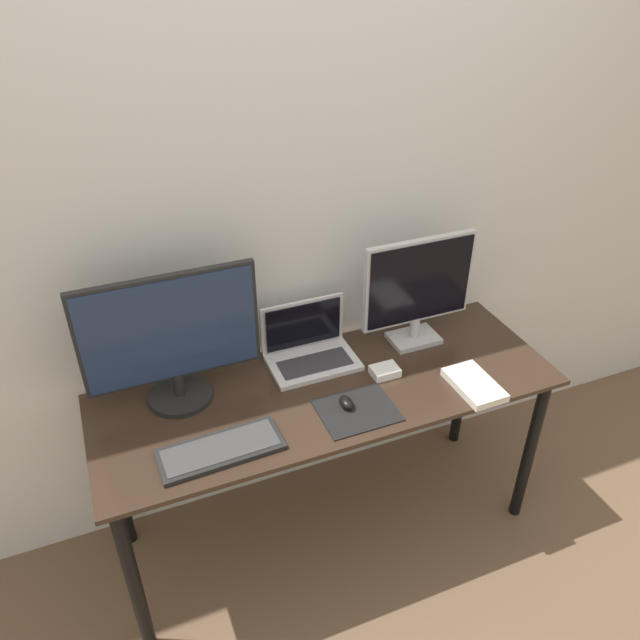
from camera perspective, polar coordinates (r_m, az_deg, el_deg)
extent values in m
plane|color=brown|center=(2.56, 3.35, -22.86)|extent=(12.00, 12.00, 0.00)
cube|color=silver|center=(2.20, -2.76, 9.83)|extent=(7.00, 0.05, 2.50)
cube|color=#332319|center=(2.20, 0.76, -6.39)|extent=(1.63, 0.58, 0.02)
cylinder|color=black|center=(2.21, -16.64, -22.01)|extent=(0.05, 0.05, 0.71)
cylinder|color=black|center=(2.63, 18.62, -11.25)|extent=(0.05, 0.05, 0.71)
cylinder|color=black|center=(2.52, -18.19, -13.49)|extent=(0.05, 0.05, 0.71)
cylinder|color=black|center=(2.89, 12.93, -5.40)|extent=(0.05, 0.05, 0.71)
cylinder|color=black|center=(2.20, -12.62, -6.75)|extent=(0.22, 0.22, 0.02)
cylinder|color=black|center=(2.17, -12.79, -5.69)|extent=(0.04, 0.04, 0.08)
cube|color=black|center=(2.04, -13.57, -0.77)|extent=(0.58, 0.02, 0.38)
cube|color=#1E2D4C|center=(2.03, -13.51, -0.96)|extent=(0.55, 0.01, 0.36)
cube|color=#B2B2B7|center=(2.44, 8.55, -1.65)|extent=(0.19, 0.13, 0.02)
cylinder|color=#B2B2B7|center=(2.41, 8.65, -0.63)|extent=(0.04, 0.04, 0.08)
cube|color=#B2B2B7|center=(2.31, 9.00, 3.54)|extent=(0.44, 0.02, 0.34)
cube|color=black|center=(2.30, 9.17, 3.38)|extent=(0.41, 0.01, 0.31)
cube|color=silver|center=(2.29, -0.61, -3.95)|extent=(0.32, 0.20, 0.02)
cube|color=#2D2D33|center=(2.27, -0.47, -3.96)|extent=(0.26, 0.11, 0.00)
cube|color=silver|center=(2.31, -1.60, -0.34)|extent=(0.32, 0.01, 0.20)
cube|color=black|center=(2.30, -1.51, -0.47)|extent=(0.29, 0.00, 0.17)
cube|color=black|center=(1.98, -9.06, -11.63)|extent=(0.39, 0.17, 0.02)
cube|color=#383838|center=(1.98, -9.09, -11.44)|extent=(0.36, 0.13, 0.00)
cube|color=black|center=(2.10, 3.41, -8.25)|extent=(0.25, 0.21, 0.00)
ellipsoid|color=black|center=(2.10, 2.41, -7.54)|extent=(0.04, 0.07, 0.03)
cube|color=silver|center=(2.25, 13.92, -5.76)|extent=(0.14, 0.22, 0.03)
cube|color=white|center=(2.25, 13.92, -5.76)|extent=(0.13, 0.22, 0.02)
cube|color=white|center=(2.25, 5.95, -4.67)|extent=(0.10, 0.07, 0.03)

